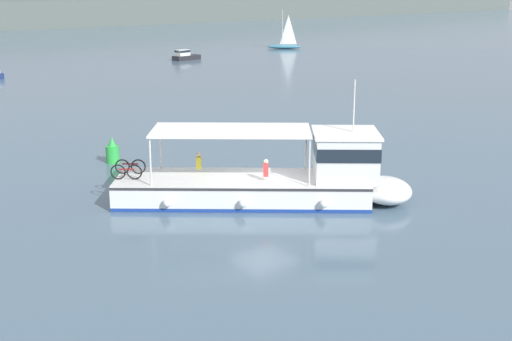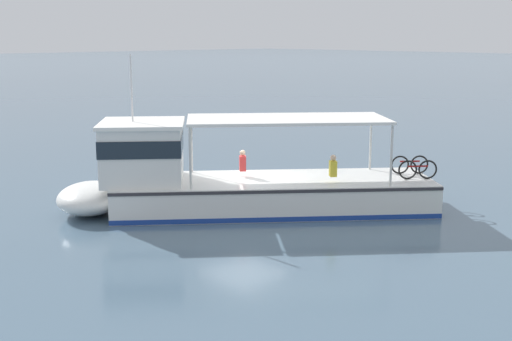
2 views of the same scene
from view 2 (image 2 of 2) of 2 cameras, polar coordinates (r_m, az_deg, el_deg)
name	(u,v)px [view 2 (image 2 of 2)]	position (r m, az deg, el deg)	size (l,w,h in m)	color
ground_plane	(244,207)	(23.58, -1.00, -3.10)	(400.00, 400.00, 0.00)	slate
ferry_main	(226,182)	(22.81, -2.55, -0.99)	(11.80, 10.44, 5.32)	white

